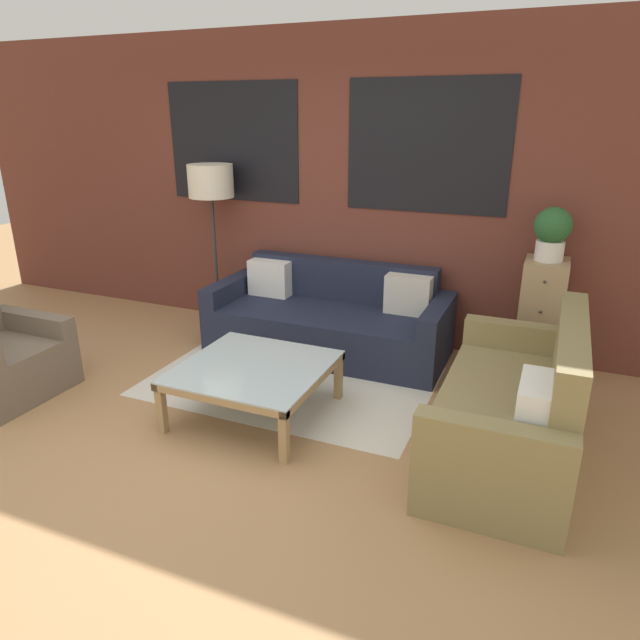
{
  "coord_description": "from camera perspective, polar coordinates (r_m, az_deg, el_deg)",
  "views": [
    {
      "loc": [
        2.08,
        -2.58,
        2.08
      ],
      "look_at": [
        0.45,
        1.26,
        0.55
      ],
      "focal_mm": 32.0,
      "sensor_mm": 36.0,
      "label": 1
    }
  ],
  "objects": [
    {
      "name": "ground_plane",
      "position": [
        3.91,
        -13.75,
        -12.63
      ],
      "size": [
        16.0,
        16.0,
        0.0
      ],
      "primitive_type": "plane",
      "color": "#AD7F51"
    },
    {
      "name": "wall_back_brick",
      "position": [
        5.47,
        0.48,
        13.08
      ],
      "size": [
        8.4,
        0.09,
        2.8
      ],
      "color": "brown",
      "rests_on": "ground_plane"
    },
    {
      "name": "settee_vintage",
      "position": [
        3.81,
        18.81,
        -8.69
      ],
      "size": [
        0.8,
        1.7,
        0.92
      ],
      "color": "olive",
      "rests_on": "ground_plane"
    },
    {
      "name": "drawer_cabinet",
      "position": [
        5.0,
        21.12,
        0.16
      ],
      "size": [
        0.33,
        0.42,
        0.97
      ],
      "color": "tan",
      "rests_on": "ground_plane"
    },
    {
      "name": "couch_dark",
      "position": [
        5.21,
        0.94,
        -0.12
      ],
      "size": [
        2.15,
        0.88,
        0.78
      ],
      "color": "#1E2338",
      "rests_on": "ground_plane"
    },
    {
      "name": "floor_lamp",
      "position": [
        5.69,
        -10.84,
        13.0
      ],
      "size": [
        0.43,
        0.43,
        1.61
      ],
      "color": "#2D2D2D",
      "rests_on": "ground_plane"
    },
    {
      "name": "coffee_table",
      "position": [
        4.09,
        -6.62,
        -5.19
      ],
      "size": [
        1.01,
        1.01,
        0.39
      ],
      "color": "silver",
      "rests_on": "ground_plane"
    },
    {
      "name": "potted_plant",
      "position": [
        4.82,
        22.19,
        8.19
      ],
      "size": [
        0.28,
        0.28,
        0.42
      ],
      "color": "silver",
      "rests_on": "drawer_cabinet"
    },
    {
      "name": "rug",
      "position": [
        4.71,
        -2.93,
        -6.08
      ],
      "size": [
        2.25,
        1.5,
        0.0
      ],
      "color": "silver",
      "rests_on": "ground_plane"
    }
  ]
}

